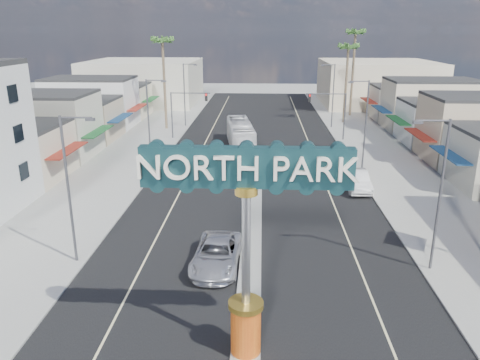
# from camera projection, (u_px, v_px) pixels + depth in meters

# --- Properties ---
(ground) EXTENTS (160.00, 160.00, 0.00)m
(ground) POSITION_uv_depth(u_px,v_px,m) (256.00, 171.00, 47.08)
(ground) COLOR gray
(ground) RESTS_ON ground
(road) EXTENTS (20.00, 120.00, 0.01)m
(road) POSITION_uv_depth(u_px,v_px,m) (256.00, 170.00, 47.08)
(road) COLOR black
(road) RESTS_ON ground
(median_island) EXTENTS (1.30, 30.00, 0.16)m
(median_island) POSITION_uv_depth(u_px,v_px,m) (252.00, 237.00, 31.84)
(median_island) COLOR gray
(median_island) RESTS_ON ground
(sidewalk_left) EXTENTS (8.00, 120.00, 0.12)m
(sidewalk_left) POSITION_uv_depth(u_px,v_px,m) (118.00, 168.00, 47.69)
(sidewalk_left) COLOR gray
(sidewalk_left) RESTS_ON ground
(sidewalk_right) EXTENTS (8.00, 120.00, 0.12)m
(sidewalk_right) POSITION_uv_depth(u_px,v_px,m) (396.00, 172.00, 46.43)
(sidewalk_right) COLOR gray
(sidewalk_right) RESTS_ON ground
(storefront_row_left) EXTENTS (12.00, 42.00, 6.00)m
(storefront_row_left) POSITION_uv_depth(u_px,v_px,m) (69.00, 116.00, 59.59)
(storefront_row_left) COLOR beige
(storefront_row_left) RESTS_ON ground
(storefront_row_right) EXTENTS (12.00, 42.00, 6.00)m
(storefront_row_right) POSITION_uv_depth(u_px,v_px,m) (452.00, 120.00, 57.44)
(storefront_row_right) COLOR #B7B29E
(storefront_row_right) RESTS_ON ground
(backdrop_far_left) EXTENTS (20.00, 20.00, 8.00)m
(backdrop_far_left) POSITION_uv_depth(u_px,v_px,m) (145.00, 82.00, 89.62)
(backdrop_far_left) COLOR #B7B29E
(backdrop_far_left) RESTS_ON ground
(backdrop_far_right) EXTENTS (20.00, 20.00, 8.00)m
(backdrop_far_right) POSITION_uv_depth(u_px,v_px,m) (377.00, 83.00, 87.65)
(backdrop_far_right) COLOR beige
(backdrop_far_right) RESTS_ON ground
(gateway_sign) EXTENTS (8.20, 1.50, 9.15)m
(gateway_sign) POSITION_uv_depth(u_px,v_px,m) (246.00, 230.00, 18.62)
(gateway_sign) COLOR red
(gateway_sign) RESTS_ON median_island
(traffic_signal_left) EXTENTS (5.09, 0.45, 6.00)m
(traffic_signal_left) POSITION_uv_depth(u_px,v_px,m) (185.00, 106.00, 59.49)
(traffic_signal_left) COLOR #47474C
(traffic_signal_left) RESTS_ON ground
(traffic_signal_right) EXTENTS (5.09, 0.45, 6.00)m
(traffic_signal_right) POSITION_uv_depth(u_px,v_px,m) (331.00, 107.00, 58.66)
(traffic_signal_right) COLOR #47474C
(traffic_signal_right) RESTS_ON ground
(streetlight_l_near) EXTENTS (2.03, 0.22, 9.00)m
(streetlight_l_near) POSITION_uv_depth(u_px,v_px,m) (70.00, 183.00, 26.97)
(streetlight_l_near) COLOR #47474C
(streetlight_l_near) RESTS_ON ground
(streetlight_l_mid) EXTENTS (2.03, 0.22, 9.00)m
(streetlight_l_mid) POSITION_uv_depth(u_px,v_px,m) (150.00, 120.00, 45.99)
(streetlight_l_mid) COLOR #47474C
(streetlight_l_mid) RESTS_ON ground
(streetlight_l_far) EXTENTS (2.03, 0.22, 9.00)m
(streetlight_l_far) POSITION_uv_depth(u_px,v_px,m) (185.00, 92.00, 66.91)
(streetlight_l_far) COLOR #47474C
(streetlight_l_far) RESTS_ON ground
(streetlight_r_near) EXTENTS (2.03, 0.22, 9.00)m
(streetlight_r_near) POSITION_uv_depth(u_px,v_px,m) (438.00, 189.00, 26.04)
(streetlight_r_near) COLOR #47474C
(streetlight_r_near) RESTS_ON ground
(streetlight_r_mid) EXTENTS (2.03, 0.22, 9.00)m
(streetlight_r_mid) POSITION_uv_depth(u_px,v_px,m) (364.00, 122.00, 45.06)
(streetlight_r_mid) COLOR #47474C
(streetlight_r_mid) RESTS_ON ground
(streetlight_r_far) EXTENTS (2.03, 0.22, 9.00)m
(streetlight_r_far) POSITION_uv_depth(u_px,v_px,m) (332.00, 93.00, 65.98)
(streetlight_r_far) COLOR #47474C
(streetlight_r_far) RESTS_ON ground
(palm_left_far) EXTENTS (2.60, 2.60, 13.10)m
(palm_left_far) POSITION_uv_depth(u_px,v_px,m) (163.00, 45.00, 63.15)
(palm_left_far) COLOR brown
(palm_left_far) RESTS_ON ground
(palm_right_mid) EXTENTS (2.60, 2.60, 12.10)m
(palm_right_mid) POSITION_uv_depth(u_px,v_px,m) (348.00, 51.00, 67.97)
(palm_right_mid) COLOR brown
(palm_right_mid) RESTS_ON ground
(palm_right_far) EXTENTS (2.60, 2.60, 14.10)m
(palm_right_far) POSITION_uv_depth(u_px,v_px,m) (355.00, 37.00, 73.04)
(palm_right_far) COLOR brown
(palm_right_far) RESTS_ON ground
(suv_left) EXTENTS (2.97, 5.96, 1.62)m
(suv_left) POSITION_uv_depth(u_px,v_px,m) (217.00, 254.00, 27.77)
(suv_left) COLOR silver
(suv_left) RESTS_ON ground
(car_parked_right) EXTENTS (1.91, 5.27, 1.73)m
(car_parked_right) POSITION_uv_depth(u_px,v_px,m) (357.00, 180.00, 41.23)
(car_parked_right) COLOR silver
(car_parked_right) RESTS_ON ground
(city_bus) EXTENTS (4.13, 11.54, 3.14)m
(city_bus) POSITION_uv_depth(u_px,v_px,m) (240.00, 134.00, 56.26)
(city_bus) COLOR white
(city_bus) RESTS_ON ground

